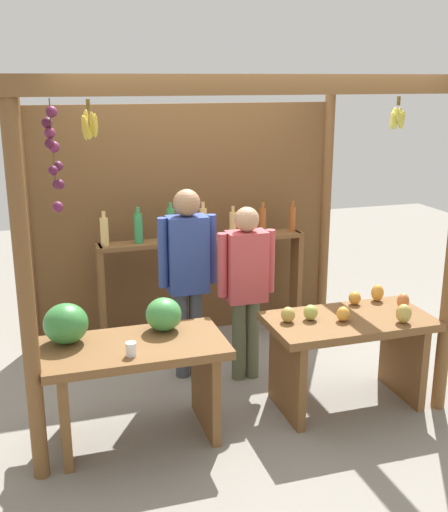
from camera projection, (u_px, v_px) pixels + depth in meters
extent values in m
plane|color=gray|center=(217.00, 374.00, 5.31)|extent=(12.00, 12.00, 0.00)
cylinder|color=brown|center=(25.00, 293.00, 3.62)|extent=(0.10, 0.10, 2.44)
cylinder|color=brown|center=(24.00, 220.00, 5.49)|extent=(0.10, 0.10, 2.44)
cylinder|color=brown|center=(326.00, 201.00, 6.32)|extent=(0.10, 0.10, 2.44)
cube|color=brown|center=(264.00, 84.00, 3.72)|extent=(3.01, 0.12, 0.12)
cube|color=brown|center=(10.00, 84.00, 4.24)|extent=(0.12, 2.13, 0.12)
cube|color=brown|center=(388.00, 83.00, 5.07)|extent=(0.12, 2.13, 0.12)
cube|color=brown|center=(185.00, 222.00, 5.96)|extent=(2.91, 0.04, 2.20)
cylinder|color=brown|center=(88.00, 104.00, 3.64)|extent=(0.02, 0.02, 0.06)
ellipsoid|color=gold|center=(95.00, 126.00, 3.69)|extent=(0.04, 0.07, 0.15)
ellipsoid|color=gold|center=(93.00, 128.00, 3.72)|extent=(0.08, 0.06, 0.15)
ellipsoid|color=gold|center=(85.00, 122.00, 3.69)|extent=(0.06, 0.05, 0.15)
ellipsoid|color=gold|center=(85.00, 128.00, 3.67)|extent=(0.04, 0.06, 0.15)
ellipsoid|color=gold|center=(86.00, 127.00, 3.64)|extent=(0.07, 0.06, 0.15)
ellipsoid|color=gold|center=(93.00, 124.00, 3.66)|extent=(0.06, 0.05, 0.15)
cylinder|color=brown|center=(399.00, 101.00, 4.18)|extent=(0.02, 0.02, 0.06)
ellipsoid|color=#D1CC4C|center=(402.00, 120.00, 4.23)|extent=(0.04, 0.06, 0.13)
ellipsoid|color=#D1CC4C|center=(398.00, 116.00, 4.23)|extent=(0.06, 0.05, 0.13)
ellipsoid|color=#D1CC4C|center=(393.00, 116.00, 4.25)|extent=(0.06, 0.04, 0.13)
ellipsoid|color=#D1CC4C|center=(393.00, 120.00, 4.23)|extent=(0.05, 0.06, 0.13)
ellipsoid|color=#D1CC4C|center=(394.00, 121.00, 4.20)|extent=(0.05, 0.07, 0.13)
ellipsoid|color=#D1CC4C|center=(398.00, 117.00, 4.19)|extent=(0.06, 0.05, 0.13)
ellipsoid|color=#D1CC4C|center=(401.00, 121.00, 4.20)|extent=(0.07, 0.06, 0.13)
cylinder|color=#4C422D|center=(53.00, 144.00, 3.87)|extent=(0.01, 0.01, 0.55)
sphere|color=#511938|center=(51.00, 112.00, 3.80)|extent=(0.07, 0.07, 0.07)
sphere|color=#47142D|center=(47.00, 123.00, 3.85)|extent=(0.07, 0.07, 0.07)
sphere|color=#601E42|center=(50.00, 133.00, 3.85)|extent=(0.07, 0.07, 0.07)
sphere|color=#47142D|center=(50.00, 144.00, 3.85)|extent=(0.06, 0.06, 0.06)
sphere|color=#601E42|center=(54.00, 147.00, 3.87)|extent=(0.07, 0.07, 0.07)
sphere|color=#511938|center=(58.00, 166.00, 3.94)|extent=(0.06, 0.06, 0.06)
sphere|color=#511938|center=(53.00, 170.00, 3.89)|extent=(0.06, 0.06, 0.06)
sphere|color=#511938|center=(59.00, 184.00, 3.92)|extent=(0.06, 0.06, 0.06)
sphere|color=#47142D|center=(57.00, 184.00, 3.95)|extent=(0.06, 0.06, 0.06)
sphere|color=#601E42|center=(58.00, 207.00, 3.99)|extent=(0.07, 0.07, 0.07)
cube|color=brown|center=(135.00, 348.00, 4.19)|extent=(1.22, 0.64, 0.06)
cube|color=brown|center=(63.00, 406.00, 4.15)|extent=(0.06, 0.58, 0.65)
cube|color=brown|center=(205.00, 385.00, 4.43)|extent=(0.06, 0.58, 0.65)
ellipsoid|color=#429347|center=(164.00, 314.00, 4.38)|extent=(0.32, 0.32, 0.23)
ellipsoid|color=#38843D|center=(66.00, 324.00, 4.17)|extent=(0.38, 0.38, 0.27)
cylinder|color=white|center=(131.00, 349.00, 3.99)|extent=(0.07, 0.07, 0.09)
cube|color=brown|center=(349.00, 321.00, 4.65)|extent=(1.22, 0.64, 0.06)
cube|color=brown|center=(287.00, 374.00, 4.61)|extent=(0.06, 0.58, 0.65)
cube|color=brown|center=(403.00, 357.00, 4.88)|extent=(0.06, 0.58, 0.65)
ellipsoid|color=gold|center=(377.00, 293.00, 4.97)|extent=(0.13, 0.13, 0.14)
ellipsoid|color=#B79E47|center=(404.00, 314.00, 4.52)|extent=(0.12, 0.12, 0.14)
ellipsoid|color=#B79E47|center=(288.00, 315.00, 4.54)|extent=(0.14, 0.14, 0.11)
ellipsoid|color=#A8B24C|center=(311.00, 312.00, 4.58)|extent=(0.15, 0.15, 0.12)
ellipsoid|color=#CC7038|center=(403.00, 301.00, 4.80)|extent=(0.13, 0.13, 0.12)
ellipsoid|color=gold|center=(355.00, 298.00, 4.89)|extent=(0.12, 0.12, 0.11)
ellipsoid|color=gold|center=(343.00, 314.00, 4.56)|extent=(0.12, 0.12, 0.11)
cube|color=brown|center=(102.00, 300.00, 5.63)|extent=(0.05, 0.20, 1.00)
cube|color=brown|center=(296.00, 280.00, 6.16)|extent=(0.05, 0.20, 1.00)
cube|color=brown|center=(203.00, 240.00, 5.76)|extent=(1.89, 0.22, 0.04)
cylinder|color=#D8B266|center=(104.00, 232.00, 5.47)|extent=(0.07, 0.07, 0.25)
cylinder|color=#D8B266|center=(104.00, 215.00, 5.43)|extent=(0.03, 0.03, 0.06)
cylinder|color=#338C4C|center=(138.00, 228.00, 5.55)|extent=(0.08, 0.08, 0.26)
cylinder|color=#338C4C|center=(138.00, 211.00, 5.51)|extent=(0.04, 0.04, 0.06)
cylinder|color=#338C4C|center=(171.00, 225.00, 5.63)|extent=(0.07, 0.07, 0.29)
cylinder|color=#338C4C|center=(170.00, 206.00, 5.59)|extent=(0.03, 0.03, 0.06)
cylinder|color=#D8B266|center=(203.00, 223.00, 5.72)|extent=(0.07, 0.07, 0.28)
cylinder|color=#D8B266|center=(203.00, 205.00, 5.68)|extent=(0.03, 0.03, 0.06)
cylinder|color=#D8B266|center=(233.00, 224.00, 5.81)|extent=(0.07, 0.07, 0.22)
cylinder|color=#D8B266|center=(233.00, 209.00, 5.77)|extent=(0.03, 0.03, 0.06)
cylinder|color=#994C1E|center=(263.00, 221.00, 5.89)|extent=(0.07, 0.07, 0.24)
cylinder|color=#994C1E|center=(263.00, 205.00, 5.85)|extent=(0.03, 0.03, 0.06)
cylinder|color=#994C1E|center=(292.00, 219.00, 5.98)|extent=(0.06, 0.06, 0.24)
cylinder|color=#994C1E|center=(293.00, 204.00, 5.94)|extent=(0.03, 0.03, 0.06)
cylinder|color=#3F444C|center=(182.00, 335.00, 5.18)|extent=(0.11, 0.11, 0.74)
cylinder|color=#3F444C|center=(196.00, 333.00, 5.21)|extent=(0.11, 0.11, 0.74)
cube|color=#2D428C|center=(188.00, 255.00, 5.01)|extent=(0.32, 0.19, 0.63)
cylinder|color=#2D428C|center=(163.00, 253.00, 4.94)|extent=(0.08, 0.08, 0.56)
cylinder|color=#2D428C|center=(212.00, 249.00, 5.06)|extent=(0.08, 0.08, 0.56)
sphere|color=#997051|center=(187.00, 203.00, 4.89)|extent=(0.21, 0.21, 0.21)
cylinder|color=#545C42|center=(239.00, 340.00, 5.15)|extent=(0.11, 0.11, 0.68)
cylinder|color=#545C42|center=(252.00, 338.00, 5.18)|extent=(0.11, 0.11, 0.68)
cube|color=#BF474C|center=(246.00, 267.00, 4.99)|extent=(0.32, 0.19, 0.57)
cylinder|color=#BF474C|center=(222.00, 265.00, 4.93)|extent=(0.08, 0.08, 0.52)
cylinder|color=#BF474C|center=(270.00, 261.00, 5.04)|extent=(0.08, 0.08, 0.52)
sphere|color=tan|center=(247.00, 219.00, 4.89)|extent=(0.20, 0.20, 0.20)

